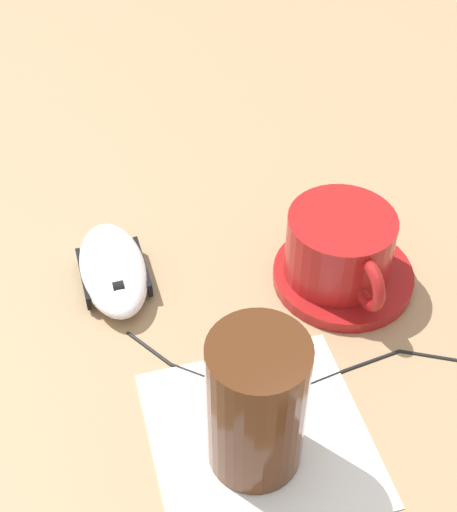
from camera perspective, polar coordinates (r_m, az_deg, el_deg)
ground_plane at (r=0.57m, az=0.44°, el=-7.47°), size 3.00×3.00×0.00m
saucer at (r=0.63m, az=9.12°, el=-1.56°), size 0.12×0.12×0.01m
coffee_cup at (r=0.60m, az=8.94°, el=0.73°), size 0.12×0.09×0.06m
computer_mouse at (r=0.62m, az=-9.23°, el=-1.05°), size 0.12×0.08×0.03m
mouse_cable at (r=0.57m, az=7.15°, el=-8.64°), size 0.17×0.27×0.00m
napkin_under_glass at (r=0.53m, az=2.52°, el=-14.27°), size 0.19×0.19×0.00m
drinking_glass at (r=0.47m, az=2.25°, el=-11.81°), size 0.07×0.07×0.12m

